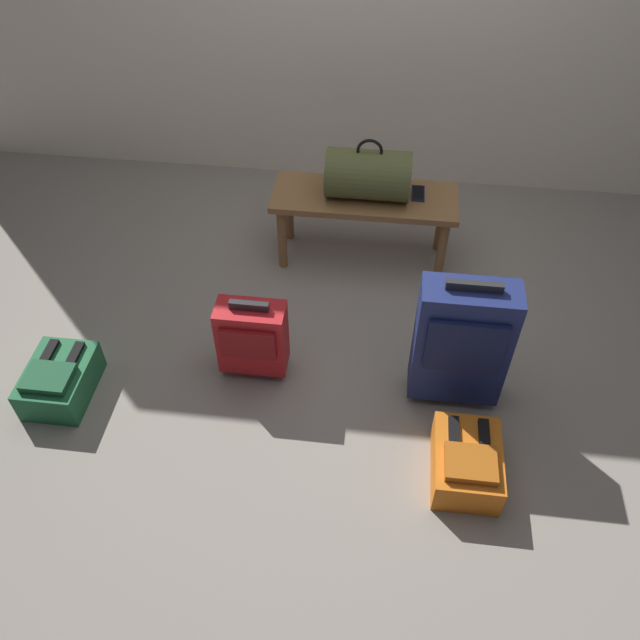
% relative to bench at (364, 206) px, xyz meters
% --- Properties ---
extents(ground_plane, '(6.60, 6.60, 0.00)m').
position_rel_bench_xyz_m(ground_plane, '(-0.05, -0.72, -0.36)').
color(ground_plane, gray).
extents(bench, '(1.00, 0.36, 0.43)m').
position_rel_bench_xyz_m(bench, '(0.00, 0.00, 0.00)').
color(bench, olive).
rests_on(bench, ground).
extents(duffel_bag_olive, '(0.44, 0.26, 0.34)m').
position_rel_bench_xyz_m(duffel_bag_olive, '(0.01, -0.00, 0.20)').
color(duffel_bag_olive, '#51562D').
rests_on(duffel_bag_olive, bench).
extents(cell_phone, '(0.07, 0.14, 0.01)m').
position_rel_bench_xyz_m(cell_phone, '(0.28, 0.05, 0.07)').
color(cell_phone, '#191E4C').
rests_on(cell_phone, bench).
extents(suitcase_upright_navy, '(0.41, 0.21, 0.72)m').
position_rel_bench_xyz_m(suitcase_upright_navy, '(0.49, -0.96, 0.01)').
color(suitcase_upright_navy, navy).
rests_on(suitcase_upright_navy, ground).
extents(suitcase_small_red, '(0.32, 0.19, 0.46)m').
position_rel_bench_xyz_m(suitcase_small_red, '(-0.45, -0.92, -0.12)').
color(suitcase_small_red, red).
rests_on(suitcase_small_red, ground).
extents(backpack_orange, '(0.28, 0.38, 0.21)m').
position_rel_bench_xyz_m(backpack_orange, '(0.55, -1.38, -0.27)').
color(backpack_orange, orange).
rests_on(backpack_orange, ground).
extents(backpack_green, '(0.28, 0.38, 0.21)m').
position_rel_bench_xyz_m(backpack_green, '(-1.33, -1.16, -0.27)').
color(backpack_green, '#1E6038').
rests_on(backpack_green, ground).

